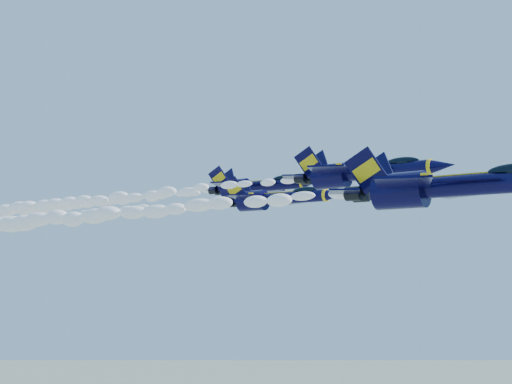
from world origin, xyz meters
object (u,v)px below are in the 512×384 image
Objects in this scene: jet_second at (361,172)px; jet_third at (275,198)px; jet_fourth at (256,186)px; jet_lead at (448,186)px.

jet_second reaches higher than jet_third.
jet_fourth is at bearing 145.17° from jet_second.
jet_fourth is (-7.91, 7.52, 2.77)m from jet_third.
jet_fourth reaches higher than jet_second.
jet_lead is at bearing -35.36° from jet_third.
jet_second is at bearing 137.89° from jet_lead.
jet_fourth is at bearing 142.59° from jet_lead.
jet_third is 11.26m from jet_fourth.
jet_third is (-15.18, 8.54, -0.74)m from jet_second.
jet_lead is 15.76m from jet_second.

